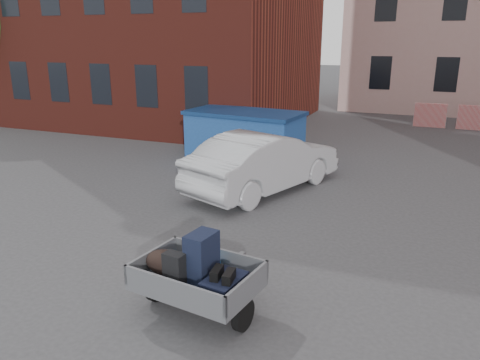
% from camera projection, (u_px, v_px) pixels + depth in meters
% --- Properties ---
extents(ground, '(120.00, 120.00, 0.00)m').
position_uv_depth(ground, '(246.00, 271.00, 7.66)').
color(ground, '#38383A').
rests_on(ground, ground).
extents(far_building, '(6.00, 6.00, 8.00)m').
position_uv_depth(far_building, '(99.00, 33.00, 33.21)').
color(far_building, maroon).
rests_on(far_building, ground).
extents(barriers, '(4.70, 0.18, 1.00)m').
position_uv_depth(barriers, '(474.00, 118.00, 19.26)').
color(barriers, red).
rests_on(barriers, ground).
extents(trailer, '(1.74, 1.90, 1.20)m').
position_uv_depth(trailer, '(196.00, 274.00, 6.32)').
color(trailer, black).
rests_on(trailer, ground).
extents(dumpster, '(3.72, 2.21, 1.49)m').
position_uv_depth(dumpster, '(245.00, 135.00, 14.70)').
color(dumpster, '#204C98').
rests_on(dumpster, ground).
extents(silver_car, '(3.00, 4.72, 1.47)m').
position_uv_depth(silver_car, '(264.00, 161.00, 11.56)').
color(silver_car, '#AEB0B5').
rests_on(silver_car, ground).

